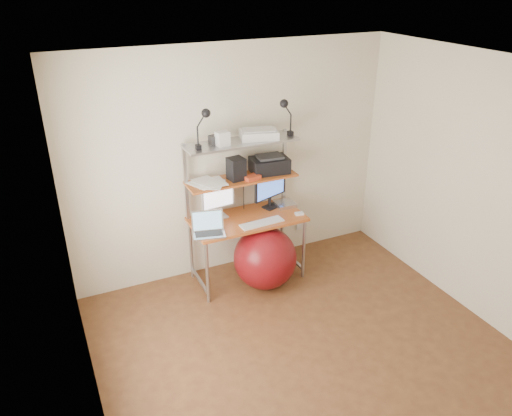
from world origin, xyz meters
The scene contains 20 objects.
room centered at (0.00, 0.00, 1.25)m, with size 3.60×3.60×3.60m.
computer_desk centered at (0.00, 1.50, 0.96)m, with size 1.20×0.60×1.57m.
wall_outlet centered at (0.85, 1.79, 0.30)m, with size 0.08×0.01×0.12m, color silver.
monitor_silver centered at (-0.26, 1.59, 0.96)m, with size 0.37×0.15×0.41m.
monitor_black centered at (0.34, 1.58, 0.97)m, with size 0.44×0.19×0.45m.
laptop centered at (-0.49, 1.30, 0.79)m, with size 0.37×0.32×0.28m.
keyboard centered at (0.09, 1.26, 0.75)m, with size 0.47×0.13×0.01m, color silver.
mouse centered at (0.54, 1.27, 0.75)m, with size 0.09×0.05×0.02m, color silver.
mac_mini centered at (0.51, 1.54, 0.76)m, with size 0.21×0.21×0.04m, color #B8B8BC.
phone centered at (-0.02, 1.26, 0.75)m, with size 0.07×0.14×0.01m, color black.
printer centered at (0.33, 1.59, 1.24)m, with size 0.42×0.31×0.19m.
nas_cube centered at (-0.07, 1.56, 1.27)m, with size 0.16×0.16×0.23m, color black.
red_box centered at (0.08, 1.49, 1.17)m, with size 0.17×0.11×0.05m, color #B6391D.
scanner centered at (0.20, 1.58, 1.60)m, with size 0.43×0.33×0.10m.
box_white centered at (-0.22, 1.52, 1.62)m, with size 0.12×0.10×0.14m, color silver.
box_grey centered at (-0.28, 1.60, 1.60)m, with size 0.09×0.09×0.09m, color #2A2A2C.
clip_lamp_left centered at (-0.41, 1.50, 1.84)m, with size 0.16×0.09×0.40m.
clip_lamp_right centered at (0.47, 1.52, 1.84)m, with size 0.16×0.09×0.39m.
exercise_ball centered at (0.11, 1.22, 0.34)m, with size 0.68×0.68×0.68m, color maroon.
paper_stack centered at (-0.37, 1.57, 1.16)m, with size 0.41×0.43×0.02m.
Camera 1 is at (-1.90, -2.88, 3.14)m, focal length 35.00 mm.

